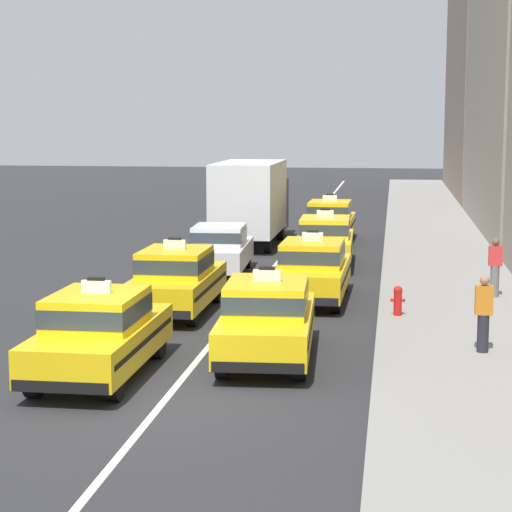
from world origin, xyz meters
name	(u,v)px	position (x,y,z in m)	size (l,w,h in m)	color
ground_plane	(164,401)	(0.00, 0.00, 0.00)	(160.00, 160.00, 0.00)	#2B2B2D
lane_stripe_left_right	(289,249)	(0.00, 20.00, 0.00)	(0.14, 80.00, 0.01)	silver
sidewalk_curb	(445,271)	(5.60, 15.00, 0.07)	(4.00, 90.00, 0.15)	gray
taxi_left_nearest	(99,332)	(-1.60, 1.39, 0.88)	(1.83, 4.56, 1.96)	black
taxi_left_second	(176,279)	(-1.51, 7.55, 0.88)	(1.84, 4.57, 1.96)	black
sedan_left_third	(219,248)	(-1.52, 13.69, 0.85)	(1.98, 4.38, 1.58)	black
box_truck_left_fourth	(252,199)	(-1.57, 21.07, 1.78)	(2.31, 6.96, 3.27)	black
taxi_right_nearest	(267,318)	(1.42, 3.13, 0.88)	(2.04, 4.64, 1.96)	black
taxi_right_second	(313,269)	(1.80, 9.62, 0.88)	(1.87, 4.58, 1.96)	black
taxi_right_third	(325,240)	(1.68, 15.88, 0.88)	(1.93, 4.60, 1.96)	black
taxi_right_fourth	(330,220)	(1.42, 22.17, 0.88)	(1.88, 4.59, 1.96)	black
pedestrian_near_crosswalk	(484,314)	(5.81, 3.85, 0.96)	(0.36, 0.24, 1.60)	#23232D
pedestrian_mid_block	(495,267)	(6.67, 10.20, 0.96)	(0.36, 0.24, 1.59)	slate
fire_hydrant	(398,299)	(4.08, 7.34, 0.55)	(0.36, 0.22, 0.73)	red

